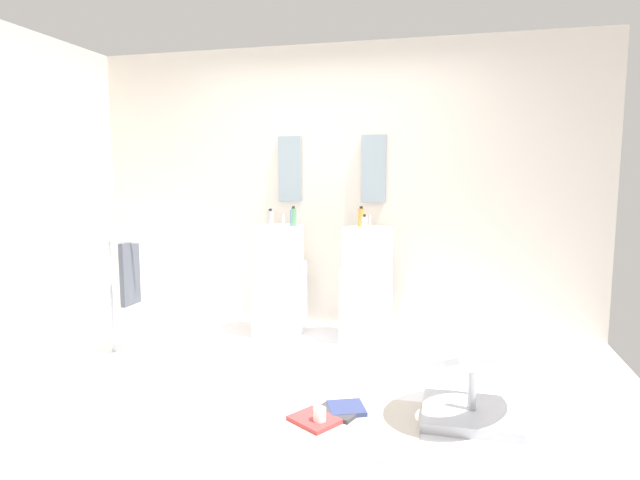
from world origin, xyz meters
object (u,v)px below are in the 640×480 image
Objects in this scene: pedestal_sink_right at (367,282)px; lounge_chair at (473,362)px; pedestal_sink_left at (280,278)px; magazine_navy at (346,408)px; towel_rack at (127,276)px; coffee_mug at (320,417)px; soap_bottle_clear at (364,223)px; magazine_charcoal at (336,413)px; soap_bottle_grey at (270,217)px; magazine_red at (314,420)px; soap_bottle_amber at (361,217)px; soap_bottle_blue at (293,217)px; soap_bottle_green at (294,217)px.

pedestal_sink_right is 0.98× the size of lounge_chair.
pedestal_sink_left reaches higher than magazine_navy.
lounge_chair is 1.16× the size of towel_rack.
soap_bottle_clear is (0.01, 1.52, 0.97)m from coffee_mug.
towel_rack is 1.95m from soap_bottle_clear.
magazine_charcoal is at bearing -60.67° from pedestal_sink_left.
soap_bottle_clear is at bearing -12.75° from soap_bottle_grey.
towel_rack is 2.02m from magazine_red.
soap_bottle_amber is at bearing 113.61° from magazine_charcoal.
magazine_navy is at bearing -85.32° from soap_bottle_clear.
pedestal_sink_right is 4.14× the size of magazine_red.
lounge_chair is 0.86m from magazine_charcoal.
soap_bottle_clear is (-0.83, 1.21, 0.68)m from lounge_chair.
soap_bottle_amber reaches higher than magazine_charcoal.
soap_bottle_blue is (0.12, 0.05, 0.54)m from pedestal_sink_left.
lounge_chair is at bearing -58.21° from pedestal_sink_right.
magazine_charcoal is at bearing -87.55° from soap_bottle_clear.
soap_bottle_grey is (-0.95, 1.57, 1.02)m from magazine_charcoal.
soap_bottle_blue is (-0.72, 1.55, 1.03)m from magazine_charcoal.
soap_bottle_grey is (-0.11, 0.07, 0.54)m from pedestal_sink_left.
pedestal_sink_right is 7.51× the size of soap_bottle_grey.
soap_bottle_blue is at bearing -5.91° from soap_bottle_grey.
soap_bottle_green is at bearing 143.01° from magazine_red.
soap_bottle_green is at bearing 170.50° from soap_bottle_clear.
magazine_navy reaches higher than magazine_charcoal.
soap_bottle_blue reaches higher than lounge_chair.
magazine_navy is at bearing -173.24° from lounge_chair.
magazine_navy is 1.72× the size of soap_bottle_clear.
towel_rack reaches higher than lounge_chair.
magazine_red is (-0.10, -0.12, 0.00)m from magazine_charcoal.
lounge_chair is 7.70× the size of soap_bottle_grey.
magazine_charcoal is 1.99m from soap_bottle_blue.
pedestal_sink_left is at bearing -34.96° from soap_bottle_grey.
magazine_navy is at bearing -83.63° from soap_bottle_amber.
pedestal_sink_right is at bearing 1.71° from soap_bottle_green.
pedestal_sink_right is 0.85m from soap_bottle_green.
soap_bottle_blue is at bearing 109.29° from soap_bottle_green.
magazine_navy is (1.90, -0.63, -0.61)m from towel_rack.
magazine_red is 1.80m from soap_bottle_clear.
magazine_navy is 1.84m from soap_bottle_amber.
towel_rack is (-1.01, -0.79, 0.12)m from pedestal_sink_left.
pedestal_sink_right reaches higher than magazine_charcoal.
soap_bottle_grey reaches higher than magazine_red.
soap_bottle_blue reaches higher than soap_bottle_grey.
soap_bottle_grey is 1.16× the size of soap_bottle_clear.
magazine_charcoal is (0.05, -1.49, -0.48)m from pedestal_sink_right.
soap_bottle_blue is 1.27× the size of soap_bottle_clear.
soap_bottle_amber reaches higher than soap_bottle_grey.
pedestal_sink_left is 0.95m from soap_bottle_clear.
magazine_navy is 1.65m from soap_bottle_clear.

